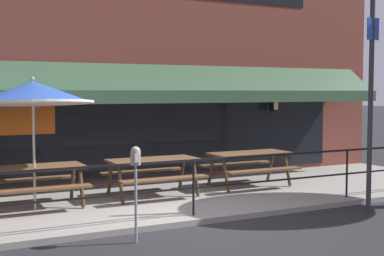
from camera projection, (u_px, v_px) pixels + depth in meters
name	position (u px, v px, depth m)	size (l,w,h in m)	color
ground_plane	(202.00, 225.00, 8.87)	(120.00, 120.00, 0.00)	#232326
patio_deck	(154.00, 200.00, 10.64)	(15.00, 4.00, 0.10)	gray
restaurant_building	(116.00, 28.00, 12.37)	(15.00, 1.60, 7.41)	brown
patio_railing	(193.00, 175.00, 9.08)	(13.84, 0.04, 0.97)	black
picnic_table_left	(33.00, 175.00, 9.65)	(1.80, 1.42, 0.76)	brown
picnic_table_centre	(153.00, 167.00, 10.73)	(1.80, 1.42, 0.76)	brown
picnic_table_right	(249.00, 159.00, 11.88)	(1.80, 1.42, 0.76)	brown
patio_umbrella_left	(33.00, 93.00, 9.43)	(2.14, 2.14, 2.38)	#B7B2A8
parking_meter_near	(136.00, 165.00, 7.74)	(0.15, 0.16, 1.42)	gray
street_sign_pole	(371.00, 82.00, 9.80)	(0.28, 0.09, 4.66)	#2D2D33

